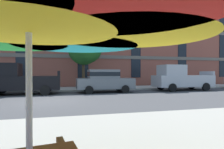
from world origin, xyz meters
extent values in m
plane|color=#424244|center=(0.00, 0.00, 0.00)|extent=(120.00, 120.00, 0.00)
cube|color=#B2ADA3|center=(0.00, 6.80, 0.06)|extent=(56.00, 3.60, 0.12)
cube|color=#934C3D|center=(0.00, 15.00, 6.40)|extent=(46.49, 12.00, 12.80)
cube|color=#6B6056|center=(0.00, 8.96, 3.20)|extent=(45.56, 0.08, 0.36)
cube|color=#6B6056|center=(0.00, 8.96, 6.40)|extent=(45.56, 0.08, 0.36)
cube|color=black|center=(-2.91, 8.97, 6.80)|extent=(1.10, 0.06, 11.60)
cube|color=black|center=(2.91, 8.97, 6.80)|extent=(1.10, 0.06, 11.60)
cube|color=black|center=(8.72, 8.97, 6.80)|extent=(1.10, 0.06, 11.60)
cube|color=black|center=(14.53, 8.97, 6.80)|extent=(1.10, 0.06, 11.60)
cube|color=black|center=(20.34, 8.97, 6.80)|extent=(1.10, 0.06, 11.60)
cube|color=black|center=(-1.84, 3.70, 0.82)|extent=(5.10, 1.90, 0.96)
cube|color=black|center=(-2.94, 3.70, 1.75)|extent=(1.90, 1.75, 0.90)
cube|color=black|center=(0.63, 3.70, 1.48)|extent=(0.16, 1.75, 0.36)
cylinder|color=black|center=(-0.26, 4.65, 0.34)|extent=(0.68, 0.22, 0.68)
cylinder|color=black|center=(-0.26, 2.75, 0.34)|extent=(0.68, 0.22, 0.68)
cylinder|color=black|center=(-3.42, 4.65, 0.34)|extent=(0.68, 0.22, 0.68)
cube|color=slate|center=(4.11, 3.70, 0.70)|extent=(4.40, 1.76, 0.80)
cube|color=slate|center=(3.96, 3.70, 1.44)|extent=(2.30, 1.55, 0.68)
cube|color=black|center=(3.96, 3.70, 1.44)|extent=(2.32, 1.57, 0.32)
cylinder|color=black|center=(5.47, 4.58, 0.30)|extent=(0.60, 0.22, 0.60)
cylinder|color=black|center=(5.47, 2.82, 0.30)|extent=(0.60, 0.22, 0.60)
cylinder|color=black|center=(2.75, 4.58, 0.30)|extent=(0.60, 0.22, 0.60)
cylinder|color=black|center=(2.75, 2.82, 0.30)|extent=(0.60, 0.22, 0.60)
cube|color=#A8AAB2|center=(10.99, 3.70, 0.82)|extent=(5.10, 1.90, 0.96)
cube|color=#A8AAB2|center=(9.89, 3.70, 1.75)|extent=(1.90, 1.75, 0.90)
cube|color=#A8AAB2|center=(13.46, 3.70, 1.48)|extent=(0.16, 1.75, 0.36)
cylinder|color=black|center=(12.57, 4.65, 0.34)|extent=(0.68, 0.22, 0.68)
cylinder|color=black|center=(12.57, 2.75, 0.34)|extent=(0.68, 0.22, 0.68)
cylinder|color=black|center=(9.41, 4.65, 0.34)|extent=(0.68, 0.22, 0.68)
cylinder|color=black|center=(9.41, 2.75, 0.34)|extent=(0.68, 0.22, 0.68)
cylinder|color=#4C3823|center=(2.71, 6.60, 1.29)|extent=(0.26, 0.26, 2.59)
sphere|color=#236023|center=(2.74, 6.56, 3.65)|extent=(2.82, 2.82, 2.82)
sphere|color=#236023|center=(2.88, 6.28, 3.99)|extent=(2.26, 2.26, 2.26)
sphere|color=#236023|center=(2.93, 6.27, 3.80)|extent=(2.92, 2.92, 2.92)
cylinder|color=silver|center=(0.64, -9.00, 1.20)|extent=(0.06, 0.06, 2.40)
cone|color=yellow|center=(1.65, -9.00, 2.17)|extent=(1.77, 1.77, 0.47)
cone|color=#199EB2|center=(1.15, -8.13, 2.17)|extent=(1.77, 1.77, 0.47)
cone|color=yellow|center=(0.64, -9.00, 2.21)|extent=(1.69, 1.69, 0.55)
camera|label=1|loc=(0.96, -10.95, 1.56)|focal=30.83mm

